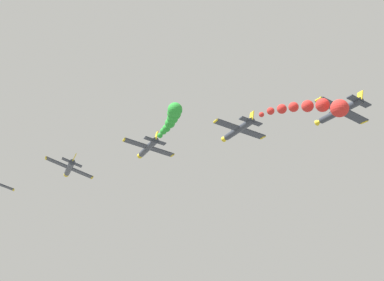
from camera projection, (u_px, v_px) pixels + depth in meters
The scene contains 6 objects.
airplane_left_inner at pixel (69, 168), 76.18m from camera, with size 9.17×10.35×3.49m.
airplane_right_inner at pixel (148, 148), 71.89m from camera, with size 9.44×10.35×2.97m.
smoke_trail_right_inner at pixel (172, 117), 57.17m from camera, with size 3.35×13.82×2.33m.
airplane_left_outer at pixel (238, 130), 68.52m from camera, with size 9.46×10.35×2.91m.
smoke_trail_left_outer at pixel (315, 108), 52.42m from camera, with size 3.74×15.60×5.69m.
airplane_right_outer at pixel (339, 111), 64.05m from camera, with size 9.30×10.35×3.28m.
Camera 1 is at (-25.28, -61.22, 55.16)m, focal length 37.33 mm.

